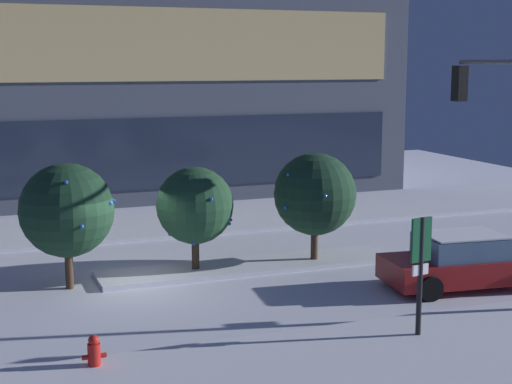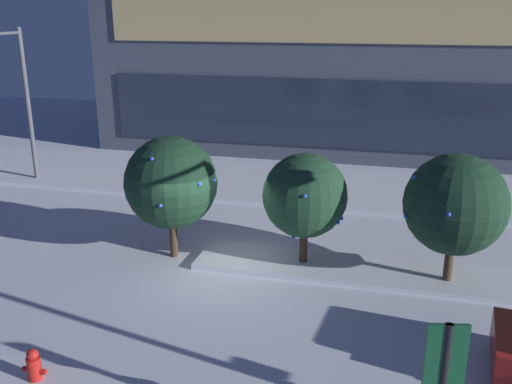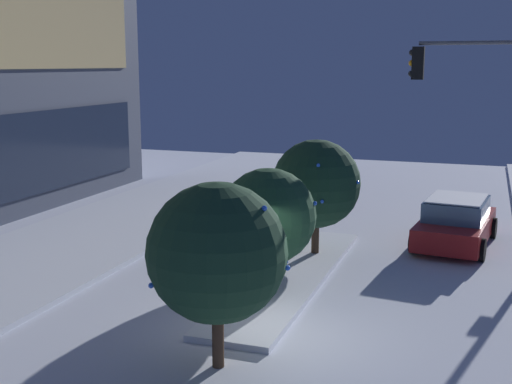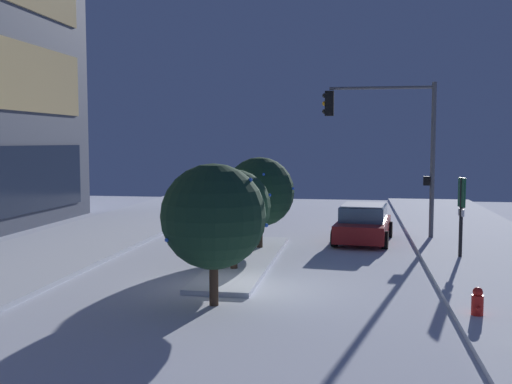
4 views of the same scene
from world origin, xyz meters
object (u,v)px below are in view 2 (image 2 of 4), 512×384
Objects in this scene: decorated_tree_median at (455,205)px; decorated_tree_left_of_median at (171,183)px; decorated_tree_right_of_median at (305,196)px; fire_hydrant at (34,368)px.

decorated_tree_median is 0.99× the size of decorated_tree_left_of_median.
decorated_tree_median is 7.36m from decorated_tree_left_of_median.
decorated_tree_median is at bearing -3.05° from decorated_tree_right_of_median.
decorated_tree_right_of_median is (-3.72, 0.20, -0.14)m from decorated_tree_median.
fire_hydrant is at bearing -122.19° from decorated_tree_right_of_median.
fire_hydrant is 7.61m from decorated_tree_right_of_median.
decorated_tree_left_of_median reaches higher than decorated_tree_right_of_median.
decorated_tree_left_of_median is at bearing -179.62° from decorated_tree_median.
decorated_tree_left_of_median reaches higher than fire_hydrant.
decorated_tree_left_of_median is at bearing 87.04° from fire_hydrant.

